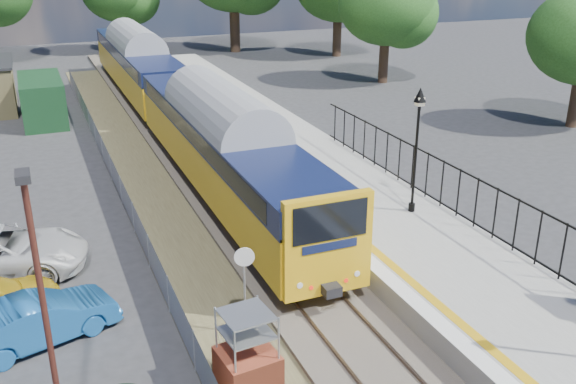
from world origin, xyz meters
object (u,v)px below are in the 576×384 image
train (169,92)px  speed_sign (245,277)px  brick_plinth (247,352)px  carpark_lamp (45,315)px  victorian_lamp_north (418,121)px  car_blue (40,320)px

train → speed_sign: 20.64m
brick_plinth → carpark_lamp: carpark_lamp is taller
train → carpark_lamp: 24.97m
carpark_lamp → brick_plinth: bearing=15.6°
brick_plinth → victorian_lamp_north: bearing=35.8°
train → brick_plinth: size_ratio=19.16×
brick_plinth → car_blue: size_ratio=0.52×
train → carpark_lamp: (-7.43, -23.79, 1.44)m
train → car_blue: (-7.72, -18.63, -1.66)m
speed_sign → car_blue: speed_sign is taller
speed_sign → victorian_lamp_north: bearing=42.7°
train → speed_sign: size_ratio=15.01×
brick_plinth → speed_sign: size_ratio=0.78×
brick_plinth → car_blue: brick_plinth is taller
speed_sign → car_blue: (-5.22, 1.85, -1.16)m
carpark_lamp → victorian_lamp_north: bearing=29.9°
victorian_lamp_north → brick_plinth: size_ratio=2.16×
speed_sign → car_blue: 5.66m
speed_sign → carpark_lamp: carpark_lamp is taller
speed_sign → train: bearing=98.6°
train → car_blue: 20.24m
brick_plinth → speed_sign: (0.66, 2.12, 0.82)m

